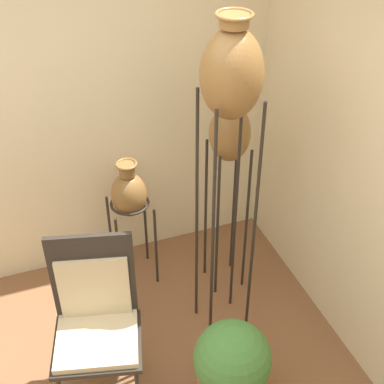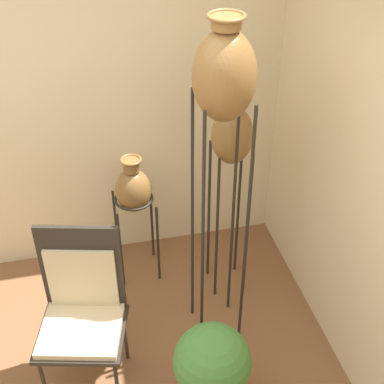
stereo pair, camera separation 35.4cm
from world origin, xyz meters
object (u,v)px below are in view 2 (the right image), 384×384
(vase_stand_tall, at_px, (224,83))
(chair, at_px, (82,305))
(vase_stand_medium, at_px, (232,140))
(vase_stand_short, at_px, (133,191))
(potted_plant, at_px, (212,371))

(vase_stand_tall, xyz_separation_m, chair, (-0.88, -0.19, -1.23))
(chair, bearing_deg, vase_stand_medium, 42.86)
(chair, bearing_deg, vase_stand_short, 77.53)
(vase_stand_tall, distance_m, potted_plant, 1.64)
(vase_stand_short, relative_size, chair, 0.93)
(vase_stand_tall, xyz_separation_m, vase_stand_medium, (0.19, 0.39, -0.58))
(chair, distance_m, potted_plant, 0.85)
(vase_stand_medium, height_order, potted_plant, vase_stand_medium)
(vase_stand_tall, relative_size, vase_stand_medium, 1.39)
(vase_stand_medium, bearing_deg, vase_stand_tall, -115.29)
(potted_plant, bearing_deg, vase_stand_medium, 69.34)
(vase_stand_tall, xyz_separation_m, vase_stand_short, (-0.44, 0.68, -1.08))
(vase_stand_medium, distance_m, potted_plant, 1.42)
(vase_stand_short, bearing_deg, vase_stand_medium, -24.35)
(vase_stand_tall, xyz_separation_m, potted_plant, (-0.19, -0.61, -1.51))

